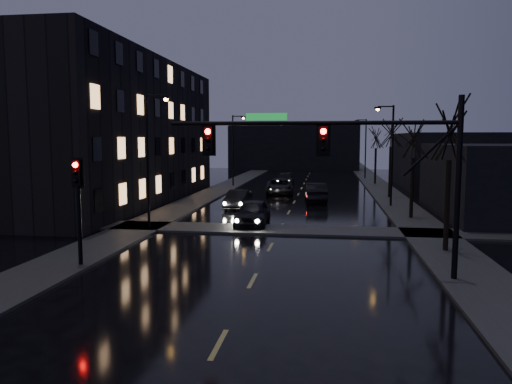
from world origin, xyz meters
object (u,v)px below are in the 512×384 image
(oncoming_car_b, at_px, (238,199))
(lead_car, at_px, (316,192))
(oncoming_car_c, at_px, (280,187))
(oncoming_car_d, at_px, (285,179))
(oncoming_car_a, at_px, (253,213))

(oncoming_car_b, height_order, lead_car, lead_car)
(oncoming_car_b, xyz_separation_m, oncoming_car_c, (2.28, 10.16, 0.06))
(oncoming_car_d, bearing_deg, oncoming_car_c, -90.70)
(oncoming_car_a, relative_size, lead_car, 0.96)
(oncoming_car_a, relative_size, oncoming_car_b, 1.11)
(lead_car, bearing_deg, oncoming_car_b, 35.69)
(oncoming_car_c, xyz_separation_m, lead_car, (3.60, -5.08, 0.05))
(oncoming_car_b, relative_size, oncoming_car_d, 0.87)
(oncoming_car_a, distance_m, oncoming_car_d, 27.22)
(oncoming_car_a, bearing_deg, oncoming_car_d, 89.93)
(oncoming_car_c, height_order, oncoming_car_d, oncoming_car_c)
(oncoming_car_c, bearing_deg, lead_car, -59.56)
(oncoming_car_a, bearing_deg, lead_car, 73.32)
(oncoming_car_c, distance_m, oncoming_car_d, 9.61)
(oncoming_car_a, xyz_separation_m, lead_car, (3.60, 12.54, 0.01))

